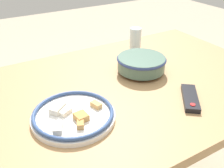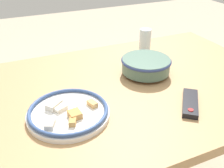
{
  "view_description": "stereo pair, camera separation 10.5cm",
  "coord_description": "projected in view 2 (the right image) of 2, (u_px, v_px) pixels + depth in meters",
  "views": [
    {
      "loc": [
        0.52,
        0.81,
        1.29
      ],
      "look_at": [
        0.05,
        0.03,
        0.76
      ],
      "focal_mm": 42.0,
      "sensor_mm": 36.0,
      "label": 1
    },
    {
      "loc": [
        0.42,
        0.86,
        1.29
      ],
      "look_at": [
        0.05,
        0.03,
        0.76
      ],
      "focal_mm": 42.0,
      "sensor_mm": 36.0,
      "label": 2
    }
  ],
  "objects": [
    {
      "name": "dining_table",
      "position": [
        121.0,
        102.0,
        1.15
      ],
      "size": [
        1.46,
        0.9,
        0.72
      ],
      "color": "tan",
      "rests_on": "ground_plane"
    },
    {
      "name": "tv_remote",
      "position": [
        190.0,
        103.0,
        0.99
      ],
      "size": [
        0.15,
        0.17,
        0.02
      ],
      "rotation": [
        0.0,
        0.0,
        5.61
      ],
      "color": "black",
      "rests_on": "dining_table"
    },
    {
      "name": "drinking_glass",
      "position": [
        145.0,
        40.0,
        1.42
      ],
      "size": [
        0.06,
        0.06,
        0.12
      ],
      "color": "silver",
      "rests_on": "dining_table"
    },
    {
      "name": "noodle_bowl",
      "position": [
        146.0,
        65.0,
        1.19
      ],
      "size": [
        0.23,
        0.23,
        0.08
      ],
      "color": "#4C6B5B",
      "rests_on": "dining_table"
    },
    {
      "name": "food_plate",
      "position": [
        68.0,
        112.0,
        0.92
      ],
      "size": [
        0.29,
        0.29,
        0.04
      ],
      "color": "white",
      "rests_on": "dining_table"
    }
  ]
}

